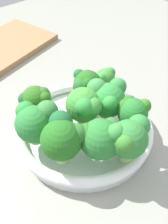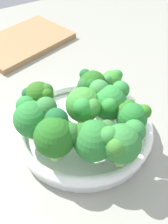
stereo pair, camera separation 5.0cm
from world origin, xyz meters
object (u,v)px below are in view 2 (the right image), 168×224
broccoli_floret_3 (56,135)px  cutting_board (23,42)px  broccoli_floret_5 (109,100)px  broccoli_floret_1 (132,116)px  bowl (84,129)px  broccoli_floret_2 (93,139)px  broccoli_floret_9 (39,95)px  broccoli_floret_7 (122,142)px  broccoli_floret_0 (111,81)px  broccoli_floret_6 (84,105)px  broccoli_floret_8 (34,116)px  broccoli_floret_4 (91,85)px

broccoli_floret_3 → cutting_board: bearing=-102.8°
broccoli_floret_5 → broccoli_floret_3: bearing=13.3°
broccoli_floret_1 → bowl: bearing=-46.4°
broccoli_floret_2 → broccoli_floret_9: 15.08cm
broccoli_floret_7 → cutting_board: broccoli_floret_7 is taller
broccoli_floret_0 → broccoli_floret_6: (9.36, 5.05, 1.70)cm
bowl → cutting_board: (-2.37, -38.90, -1.00)cm
broccoli_floret_0 → broccoli_floret_1: bearing=72.8°
broccoli_floret_8 → broccoli_floret_4: bearing=-167.6°
broccoli_floret_2 → broccoli_floret_5: bearing=-139.0°
broccoli_floret_6 → broccoli_floret_9: size_ratio=1.26×
broccoli_floret_8 → broccoli_floret_9: 6.14cm
broccoli_floret_9 → broccoli_floret_6: bearing=124.9°
broccoli_floret_7 → broccoli_floret_9: bearing=-71.1°
broccoli_floret_7 → broccoli_floret_5: bearing=-112.0°
broccoli_floret_1 → broccoli_floret_9: (11.32, -13.77, -0.68)cm
bowl → broccoli_floret_2: broccoli_floret_2 is taller
broccoli_floret_4 → broccoli_floret_8: broccoli_floret_8 is taller
bowl → broccoli_floret_1: broccoli_floret_1 is taller
cutting_board → broccoli_floret_0: bearing=101.5°
broccoli_floret_8 → broccoli_floret_9: broccoli_floret_8 is taller
broccoli_floret_6 → broccoli_floret_8: (8.65, -2.56, -0.74)cm
broccoli_floret_5 → broccoli_floret_6: (4.49, -1.04, 0.14)cm
bowl → broccoli_floret_9: broccoli_floret_9 is taller
broccoli_floret_2 → broccoli_floret_4: bearing=-119.7°
bowl → broccoli_floret_8: size_ratio=3.34×
broccoli_floret_0 → cutting_board: (6.95, -34.01, -5.90)cm
broccoli_floret_0 → cutting_board: broccoli_floret_0 is taller
bowl → broccoli_floret_0: (-9.32, -4.89, 4.91)cm
broccoli_floret_1 → broccoli_floret_5: broccoli_floret_5 is taller
broccoli_floret_4 → cutting_board: (2.33, -33.56, -6.49)cm
broccoli_floret_0 → broccoli_floret_4: 4.68cm
broccoli_floret_0 → broccoli_floret_7: broccoli_floret_7 is taller
bowl → broccoli_floret_0: size_ratio=4.91×
broccoli_floret_6 → broccoli_floret_7: (-0.76, 10.26, 0.01)cm
broccoli_floret_2 → broccoli_floret_8: 11.45cm
bowl → broccoli_floret_8: broccoli_floret_8 is taller
broccoli_floret_5 → cutting_board: (2.08, -40.09, -7.46)cm
broccoli_floret_9 → broccoli_floret_4: bearing=167.5°
broccoli_floret_8 → broccoli_floret_9: size_ratio=1.26×
broccoli_floret_0 → broccoli_floret_4: bearing=-5.6°
bowl → broccoli_floret_5: size_ratio=3.29×
broccoli_floret_8 → broccoli_floret_2: bearing=123.1°
broccoli_floret_2 → broccoli_floret_5: broccoli_floret_5 is taller
broccoli_floret_4 → broccoli_floret_8: 13.71cm
bowl → broccoli_floret_0: 11.61cm
broccoli_floret_5 → broccoli_floret_7: bearing=68.0°
broccoli_floret_8 → broccoli_floret_6: bearing=163.5°
broccoli_floret_6 → broccoli_floret_4: bearing=-130.8°
broccoli_floret_4 → cutting_board: 34.26cm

